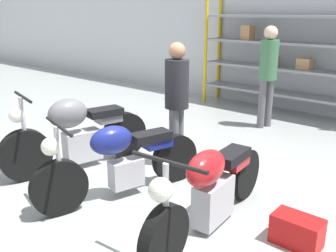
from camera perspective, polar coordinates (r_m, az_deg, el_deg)
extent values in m
plane|color=#9EA3A0|center=(4.62, -3.29, -9.44)|extent=(30.00, 30.00, 0.00)
cube|color=silver|center=(8.29, 21.09, 14.21)|extent=(30.00, 0.08, 3.60)
cylinder|color=gold|center=(8.77, 5.73, 11.14)|extent=(0.08, 0.08, 2.32)
cylinder|color=gold|center=(9.22, 7.75, 11.36)|extent=(0.08, 0.08, 2.32)
cube|color=gray|center=(8.21, 17.59, 4.69)|extent=(3.79, 0.55, 0.05)
cube|color=gray|center=(8.12, 17.92, 8.26)|extent=(3.79, 0.55, 0.05)
cube|color=gray|center=(8.06, 18.26, 11.89)|extent=(3.79, 0.55, 0.05)
cube|color=gray|center=(8.04, 18.61, 15.55)|extent=(3.79, 0.55, 0.05)
cube|color=tan|center=(8.05, 20.10, 8.92)|extent=(0.27, 0.26, 0.21)
cube|color=#A87F51|center=(8.38, 12.06, 13.75)|extent=(0.24, 0.25, 0.31)
cube|color=tan|center=(8.25, 15.49, 9.55)|extent=(0.30, 0.20, 0.22)
cylinder|color=black|center=(5.04, -20.89, -4.16)|extent=(0.29, 0.68, 0.66)
cylinder|color=black|center=(5.52, -6.64, -1.28)|extent=(0.29, 0.68, 0.66)
cube|color=#ADADB2|center=(5.27, -12.90, -2.91)|extent=(0.36, 0.54, 0.41)
ellipsoid|color=slate|center=(5.07, -15.03, 1.84)|extent=(0.45, 0.59, 0.39)
cube|color=black|center=(5.28, -9.67, 2.14)|extent=(0.38, 0.54, 0.10)
cube|color=slate|center=(5.33, -9.08, 1.30)|extent=(0.31, 0.38, 0.12)
cylinder|color=#ADADB2|center=(4.93, -21.12, -0.09)|extent=(0.06, 0.06, 0.74)
sphere|color=silver|center=(4.88, -22.10, 1.50)|extent=(0.18, 0.18, 0.18)
cylinder|color=black|center=(4.85, -21.25, 4.16)|extent=(0.66, 0.19, 0.04)
cylinder|color=black|center=(4.11, -16.23, -9.00)|extent=(0.27, 0.62, 0.61)
cylinder|color=black|center=(4.70, 1.05, -4.90)|extent=(0.27, 0.62, 0.61)
cube|color=#ADADB2|center=(4.38, -6.37, -7.11)|extent=(0.29, 0.42, 0.32)
ellipsoid|color=navy|center=(4.15, -8.64, -2.18)|extent=(0.39, 0.55, 0.32)
cube|color=black|center=(4.39, -2.67, -1.58)|extent=(0.34, 0.52, 0.10)
cube|color=navy|center=(4.47, -1.64, -2.46)|extent=(0.27, 0.37, 0.12)
cylinder|color=#ADADB2|center=(3.98, -16.35, -4.65)|extent=(0.06, 0.06, 0.66)
sphere|color=silver|center=(3.92, -17.48, -3.01)|extent=(0.19, 0.19, 0.19)
cylinder|color=black|center=(3.88, -16.34, -0.01)|extent=(0.72, 0.23, 0.04)
cylinder|color=black|center=(3.20, -0.54, -16.61)|extent=(0.17, 0.58, 0.57)
cylinder|color=black|center=(4.39, 11.56, -7.13)|extent=(0.17, 0.58, 0.57)
cube|color=#ADADB2|center=(3.82, 6.93, -11.27)|extent=(0.26, 0.53, 0.43)
ellipsoid|color=#B2191E|center=(3.50, 5.81, -6.40)|extent=(0.33, 0.57, 0.33)
cube|color=black|center=(3.96, 9.66, -4.50)|extent=(0.27, 0.50, 0.10)
cube|color=#B2191E|center=(4.07, 10.18, -5.28)|extent=(0.23, 0.35, 0.12)
cylinder|color=#ADADB2|center=(3.05, -0.33, -11.35)|extent=(0.05, 0.05, 0.65)
sphere|color=silver|center=(2.94, -1.15, -9.71)|extent=(0.20, 0.20, 0.20)
cylinder|color=black|center=(2.93, 0.01, -5.52)|extent=(0.72, 0.10, 0.04)
cylinder|color=#595960|center=(5.24, 1.70, -1.29)|extent=(0.13, 0.13, 0.82)
cylinder|color=#595960|center=(5.09, 0.89, -1.87)|extent=(0.13, 0.13, 0.82)
cylinder|color=#232328|center=(4.98, 1.36, 6.42)|extent=(0.40, 0.40, 0.65)
sphere|color=#9E7051|center=(4.92, 1.39, 11.39)|extent=(0.22, 0.22, 0.22)
cylinder|color=#595960|center=(7.15, 15.12, 3.42)|extent=(0.13, 0.13, 0.88)
cylinder|color=#595960|center=(7.02, 14.10, 3.26)|extent=(0.13, 0.13, 0.88)
cylinder|color=#3F724C|center=(6.95, 15.11, 9.69)|extent=(0.40, 0.40, 0.70)
sphere|color=beige|center=(6.91, 15.42, 13.54)|extent=(0.24, 0.24, 0.24)
cube|color=red|center=(3.74, 19.04, -14.86)|extent=(0.44, 0.26, 0.28)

